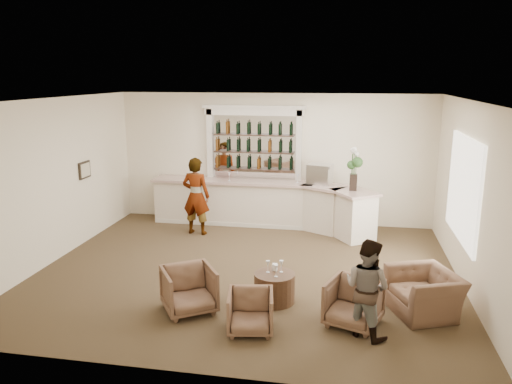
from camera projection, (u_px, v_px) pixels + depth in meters
ground at (247, 271)px, 9.76m from camera, size 8.00×8.00×0.00m
room_shell at (261, 147)px, 9.88m from camera, size 8.04×7.02×3.32m
bar_counter at (264, 204)px, 12.53m from camera, size 5.72×1.80×1.14m
back_bar_alcove at (254, 144)px, 12.65m from camera, size 2.64×0.25×3.00m
cocktail_table at (275, 288)px, 8.39m from camera, size 0.69×0.69×0.50m
sommelier at (196, 196)px, 11.85m from camera, size 0.73×0.53×1.86m
guest at (367, 288)px, 7.20m from camera, size 0.91×0.87×1.48m
armchair_left at (189, 290)px, 8.02m from camera, size 1.10×1.11×0.74m
armchair_center at (250, 312)px, 7.40m from camera, size 0.77×0.79×0.62m
armchair_right at (354, 303)px, 7.58m from camera, size 0.98×1.00×0.72m
armchair_far at (424, 293)px, 7.96m from camera, size 1.27×1.34×0.69m
espresso_machine at (320, 174)px, 12.14m from camera, size 0.65×0.59×0.49m
flower_vase at (354, 166)px, 11.39m from camera, size 0.26×0.26×1.00m
wine_glass_bar_left at (229, 177)px, 12.53m from camera, size 0.07×0.07×0.21m
wine_glass_bar_right at (298, 178)px, 12.31m from camera, size 0.07×0.07×0.21m
wine_glass_tbl_a at (268, 267)px, 8.36m from camera, size 0.07×0.07×0.21m
wine_glass_tbl_b at (281, 266)px, 8.37m from camera, size 0.07×0.07×0.21m
wine_glass_tbl_c at (276, 271)px, 8.18m from camera, size 0.07×0.07×0.21m
napkin_holder at (275, 267)px, 8.46m from camera, size 0.08×0.08×0.12m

